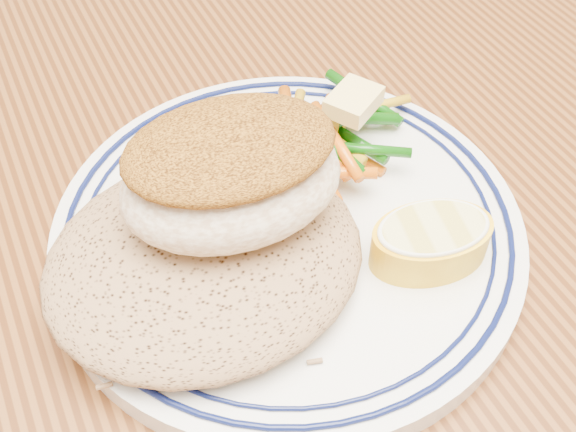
# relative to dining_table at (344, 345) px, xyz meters

# --- Properties ---
(dining_table) EXTENTS (1.50, 0.90, 0.75)m
(dining_table) POSITION_rel_dining_table_xyz_m (0.00, 0.00, 0.00)
(dining_table) COLOR #4B250F
(dining_table) RESTS_ON ground
(plate) EXTENTS (0.24, 0.24, 0.02)m
(plate) POSITION_rel_dining_table_xyz_m (-0.03, 0.02, 0.11)
(plate) COLOR silver
(plate) RESTS_ON dining_table
(rice_pilaf) EXTENTS (0.16, 0.14, 0.03)m
(rice_pilaf) POSITION_rel_dining_table_xyz_m (-0.08, 0.01, 0.13)
(rice_pilaf) COLOR olive
(rice_pilaf) RESTS_ON plate
(fish_fillet) EXTENTS (0.11, 0.08, 0.05)m
(fish_fillet) POSITION_rel_dining_table_xyz_m (-0.06, 0.02, 0.16)
(fish_fillet) COLOR #F8E7CD
(fish_fillet) RESTS_ON rice_pilaf
(vegetable_pile) EXTENTS (0.11, 0.10, 0.03)m
(vegetable_pile) POSITION_rel_dining_table_xyz_m (0.02, 0.06, 0.13)
(vegetable_pile) COLOR #D15A0A
(vegetable_pile) RESTS_ON plate
(butter_pat) EXTENTS (0.04, 0.03, 0.01)m
(butter_pat) POSITION_rel_dining_table_xyz_m (0.03, 0.05, 0.15)
(butter_pat) COLOR #F8D979
(butter_pat) RESTS_ON vegetable_pile
(lemon_wedge) EXTENTS (0.07, 0.07, 0.02)m
(lemon_wedge) POSITION_rel_dining_table_xyz_m (0.02, -0.03, 0.12)
(lemon_wedge) COLOR yellow
(lemon_wedge) RESTS_ON plate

